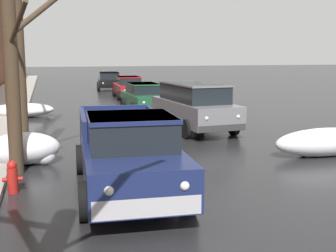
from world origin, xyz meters
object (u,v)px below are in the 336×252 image
at_px(sedan_red_parked_far_down_block, 129,87).
at_px(sedan_black_queued_behind_truck, 109,81).
at_px(sedan_green_parked_kerbside_mid, 144,96).
at_px(fire_hydrant, 12,177).
at_px(pickup_truck_darkblue_approaching_near_lane, 127,152).
at_px(bare_tree_second_along_sidewalk, 11,37).
at_px(bare_tree_mid_block, 17,29).
at_px(suv_grey_parked_kerbside_close, 194,105).

distance_m(sedan_red_parked_far_down_block, sedan_black_queued_behind_truck, 7.06).
bearing_deg(sedan_green_parked_kerbside_mid, fire_hydrant, -113.80).
xyz_separation_m(pickup_truck_darkblue_approaching_near_lane, fire_hydrant, (-2.37, 0.58, -0.53)).
distance_m(bare_tree_second_along_sidewalk, bare_tree_mid_block, 3.70).
bearing_deg(suv_grey_parked_kerbside_close, bare_tree_mid_block, -170.01).
relative_size(bare_tree_second_along_sidewalk, sedan_red_parked_far_down_block, 1.56).
bearing_deg(bare_tree_second_along_sidewalk, pickup_truck_darkblue_approaching_near_lane, -43.43).
height_order(bare_tree_second_along_sidewalk, sedan_black_queued_behind_truck, bare_tree_second_along_sidewalk).
distance_m(bare_tree_second_along_sidewalk, suv_grey_parked_kerbside_close, 8.18).
xyz_separation_m(pickup_truck_darkblue_approaching_near_lane, sedan_red_parked_far_down_block, (3.66, 20.04, -0.13)).
distance_m(sedan_black_queued_behind_truck, fire_hydrant, 27.13).
bearing_deg(bare_tree_second_along_sidewalk, sedan_red_parked_far_down_block, 71.30).
distance_m(bare_tree_mid_block, suv_grey_parked_kerbside_close, 6.91).
bearing_deg(sedan_green_parked_kerbside_mid, suv_grey_parked_kerbside_close, -84.44).
height_order(bare_tree_mid_block, sedan_green_parked_kerbside_mid, bare_tree_mid_block).
height_order(bare_tree_mid_block, fire_hydrant, bare_tree_mid_block).
height_order(pickup_truck_darkblue_approaching_near_lane, sedan_red_parked_far_down_block, pickup_truck_darkblue_approaching_near_lane).
height_order(bare_tree_mid_block, suv_grey_parked_kerbside_close, bare_tree_mid_block).
xyz_separation_m(bare_tree_second_along_sidewalk, suv_grey_parked_kerbside_close, (6.20, 4.78, -2.34)).
xyz_separation_m(bare_tree_second_along_sidewalk, sedan_red_parked_far_down_block, (6.02, 17.80, -2.58)).
relative_size(suv_grey_parked_kerbside_close, fire_hydrant, 6.98).
relative_size(sedan_green_parked_kerbside_mid, fire_hydrant, 6.32).
relative_size(pickup_truck_darkblue_approaching_near_lane, suv_grey_parked_kerbside_close, 1.12).
bearing_deg(suv_grey_parked_kerbside_close, sedan_red_parked_far_down_block, 90.80).
distance_m(pickup_truck_darkblue_approaching_near_lane, sedan_green_parked_kerbside_mid, 13.67).
bearing_deg(sedan_black_queued_behind_truck, pickup_truck_darkblue_approaching_near_lane, -97.05).
distance_m(bare_tree_second_along_sidewalk, sedan_green_parked_kerbside_mid, 12.64).
height_order(bare_tree_second_along_sidewalk, suv_grey_parked_kerbside_close, bare_tree_second_along_sidewalk).
relative_size(pickup_truck_darkblue_approaching_near_lane, sedan_green_parked_kerbside_mid, 1.23).
xyz_separation_m(sedan_black_queued_behind_truck, fire_hydrant, (-5.72, -26.51, -0.40)).
bearing_deg(suv_grey_parked_kerbside_close, pickup_truck_darkblue_approaching_near_lane, -118.64).
bearing_deg(pickup_truck_darkblue_approaching_near_lane, bare_tree_mid_block, 112.22).
xyz_separation_m(bare_tree_second_along_sidewalk, pickup_truck_darkblue_approaching_near_lane, (2.37, -2.24, -2.45)).
bearing_deg(pickup_truck_darkblue_approaching_near_lane, bare_tree_second_along_sidewalk, 136.57).
bearing_deg(sedan_green_parked_kerbside_mid, sedan_red_parked_far_down_block, 86.37).
relative_size(sedan_black_queued_behind_truck, fire_hydrant, 6.01).
distance_m(bare_tree_mid_block, sedan_green_parked_kerbside_mid, 9.73).
relative_size(sedan_red_parked_far_down_block, sedan_black_queued_behind_truck, 0.98).
xyz_separation_m(bare_tree_mid_block, sedan_red_parked_far_down_block, (6.07, 14.12, -2.95)).
xyz_separation_m(sedan_green_parked_kerbside_mid, fire_hydrant, (-5.60, -12.70, -0.40)).
distance_m(bare_tree_mid_block, sedan_red_parked_far_down_block, 15.65).
bearing_deg(suv_grey_parked_kerbside_close, fire_hydrant, -133.94).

